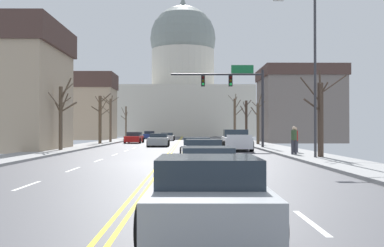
% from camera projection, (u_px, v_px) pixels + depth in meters
% --- Properties ---
extents(ground, '(20.00, 180.00, 0.20)m').
position_uv_depth(ground, '(162.00, 163.00, 21.63)').
color(ground, '#4A4A4F').
extents(signal_gantry, '(7.91, 0.41, 6.97)m').
position_uv_depth(signal_gantry, '(237.00, 89.00, 37.42)').
color(signal_gantry, '#28282D').
rests_on(signal_gantry, ground).
extents(street_lamp_right, '(2.34, 0.24, 8.85)m').
position_uv_depth(street_lamp_right, '(310.00, 62.00, 24.01)').
color(street_lamp_right, '#333338').
rests_on(street_lamp_right, ground).
extents(capitol_building, '(31.21, 19.82, 32.83)m').
position_uv_depth(capitol_building, '(183.00, 84.00, 103.05)').
color(capitol_building, beige).
rests_on(capitol_building, ground).
extents(pickup_truck_near_00, '(2.36, 5.45, 1.63)m').
position_uv_depth(pickup_truck_near_00, '(236.00, 141.00, 34.39)').
color(pickup_truck_near_00, silver).
rests_on(pickup_truck_near_00, ground).
extents(sedan_near_01, '(2.03, 4.70, 1.17)m').
position_uv_depth(sedan_near_01, '(197.00, 147.00, 26.83)').
color(sedan_near_01, silver).
rests_on(sedan_near_01, ground).
extents(sedan_near_02, '(2.02, 4.51, 1.20)m').
position_uv_depth(sedan_near_02, '(203.00, 153.00, 20.53)').
color(sedan_near_02, '#9EA3A8').
rests_on(sedan_near_02, ground).
extents(sedan_near_03, '(2.11, 4.53, 1.13)m').
position_uv_depth(sedan_near_03, '(206.00, 165.00, 13.98)').
color(sedan_near_03, silver).
rests_on(sedan_near_03, ground).
extents(sedan_near_04, '(2.11, 4.28, 1.23)m').
position_uv_depth(sedan_near_04, '(208.00, 195.00, 7.41)').
color(sedan_near_04, '#9EA3A8').
rests_on(sedan_near_04, ground).
extents(sedan_oncoming_00, '(2.14, 4.52, 1.23)m').
position_uv_depth(sedan_oncoming_00, '(159.00, 140.00, 42.32)').
color(sedan_oncoming_00, '#9EA3A8').
rests_on(sedan_oncoming_00, ground).
extents(sedan_oncoming_01, '(2.04, 4.42, 1.30)m').
position_uv_depth(sedan_oncoming_01, '(134.00, 138.00, 51.71)').
color(sedan_oncoming_01, '#B71414').
rests_on(sedan_oncoming_01, ground).
extents(sedan_oncoming_02, '(2.10, 4.28, 1.12)m').
position_uv_depth(sedan_oncoming_02, '(167.00, 137.00, 62.47)').
color(sedan_oncoming_02, silver).
rests_on(sedan_oncoming_02, ground).
extents(sedan_oncoming_03, '(2.10, 4.25, 1.30)m').
position_uv_depth(sedan_oncoming_03, '(149.00, 135.00, 72.19)').
color(sedan_oncoming_03, navy).
rests_on(sedan_oncoming_03, ground).
extents(flank_building_01, '(9.99, 6.42, 10.21)m').
position_uv_depth(flank_building_01, '(83.00, 106.00, 67.98)').
color(flank_building_01, tan).
rests_on(flank_building_01, ground).
extents(flank_building_02, '(8.71, 7.96, 9.90)m').
position_uv_depth(flank_building_02, '(10.00, 99.00, 49.06)').
color(flank_building_02, tan).
rests_on(flank_building_02, ground).
extents(flank_building_03, '(9.61, 9.04, 9.22)m').
position_uv_depth(flank_building_03, '(299.00, 105.00, 54.62)').
color(flank_building_03, slate).
rests_on(flank_building_03, ground).
extents(bare_tree_00, '(2.22, 2.07, 6.60)m').
position_uv_depth(bare_tree_00, '(235.00, 117.00, 64.40)').
color(bare_tree_00, brown).
rests_on(bare_tree_00, ground).
extents(bare_tree_01, '(1.35, 2.39, 4.86)m').
position_uv_depth(bare_tree_01, '(126.00, 122.00, 65.13)').
color(bare_tree_01, brown).
rests_on(bare_tree_01, ground).
extents(bare_tree_02, '(2.77, 2.01, 4.89)m').
position_uv_depth(bare_tree_02, '(320.00, 115.00, 24.36)').
color(bare_tree_02, '#423328').
rests_on(bare_tree_02, ground).
extents(bare_tree_03, '(1.91, 2.28, 5.25)m').
position_uv_depth(bare_tree_03, '(62.00, 114.00, 32.39)').
color(bare_tree_03, brown).
rests_on(bare_tree_03, ground).
extents(bare_tree_04, '(1.52, 1.01, 5.10)m').
position_uv_depth(bare_tree_04, '(246.00, 120.00, 53.76)').
color(bare_tree_04, '#423328').
rests_on(bare_tree_04, ground).
extents(bare_tree_05, '(2.32, 1.89, 5.42)m').
position_uv_depth(bare_tree_05, '(110.00, 118.00, 51.71)').
color(bare_tree_05, brown).
rests_on(bare_tree_05, ground).
extents(bare_tree_06, '(1.47, 1.26, 5.29)m').
position_uv_depth(bare_tree_06, '(258.00, 122.00, 44.66)').
color(bare_tree_06, '#4C3D2D').
rests_on(bare_tree_06, ground).
extents(bare_tree_07, '(1.88, 2.39, 5.33)m').
position_uv_depth(bare_tree_07, '(100.00, 118.00, 46.15)').
color(bare_tree_07, '#4C3D2D').
rests_on(bare_tree_07, ground).
extents(pedestrian_00, '(0.35, 0.34, 1.65)m').
position_uv_depth(pedestrian_00, '(295.00, 138.00, 28.97)').
color(pedestrian_00, '#33333D').
rests_on(pedestrian_00, ground).
extents(pedestrian_01, '(0.35, 0.34, 1.69)m').
position_uv_depth(pedestrian_01, '(294.00, 139.00, 26.67)').
color(pedestrian_01, '#33333D').
rests_on(pedestrian_01, ground).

